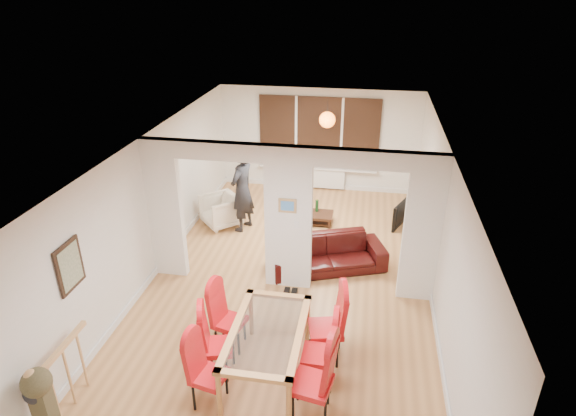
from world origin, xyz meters
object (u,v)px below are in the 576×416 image
(dining_chair_rb, at_px, (319,350))
(sofa, at_px, (327,254))
(dining_table, at_px, (268,353))
(dining_chair_lb, at_px, (217,342))
(dining_chair_rc, at_px, (326,324))
(bowl, at_px, (304,213))
(armchair, at_px, (221,211))
(dining_chair_la, at_px, (209,371))
(person, at_px, (242,190))
(dining_chair_ra, at_px, (312,379))
(television, at_px, (398,211))
(dining_chair_lc, at_px, (230,318))
(bottle, at_px, (317,205))
(coffee_table, at_px, (310,218))

(dining_chair_rb, bearing_deg, sofa, 93.51)
(dining_table, bearing_deg, dining_chair_lb, -177.10)
(dining_chair_rc, distance_m, bowl, 4.22)
(dining_chair_rb, distance_m, armchair, 5.01)
(dining_chair_la, height_order, person, person)
(sofa, xyz_separation_m, person, (-1.97, 1.28, 0.61))
(dining_chair_lb, distance_m, dining_chair_ra, 1.45)
(dining_chair_rb, bearing_deg, dining_table, -178.15)
(dining_chair_rb, relative_size, television, 1.08)
(dining_chair_lc, relative_size, dining_chair_rb, 0.96)
(dining_table, xyz_separation_m, person, (-1.44, 4.17, 0.52))
(armchair, bearing_deg, sofa, 18.09)
(dining_chair_rb, distance_m, sofa, 2.89)
(sofa, bearing_deg, bottle, 82.05)
(armchair, bearing_deg, coffee_table, 59.96)
(armchair, xyz_separation_m, coffee_table, (1.92, 0.44, -0.23))
(sofa, bearing_deg, television, 36.87)
(dining_chair_rc, bearing_deg, dining_chair_rb, -108.28)
(television, bearing_deg, sofa, 171.20)
(dining_chair_la, xyz_separation_m, armchair, (-1.33, 4.83, -0.17))
(dining_chair_lb, bearing_deg, armchair, 91.56)
(dining_chair_lc, relative_size, coffee_table, 1.01)
(dining_chair_rb, height_order, bowl, dining_chair_rb)
(armchair, relative_size, bowl, 3.64)
(television, bearing_deg, bowl, 124.54)
(dining_chair_lc, xyz_separation_m, sofa, (1.20, 2.40, -0.21))
(dining_chair_rc, height_order, sofa, dining_chair_rc)
(dining_chair_lc, bearing_deg, television, 75.22)
(dining_chair_lb, distance_m, dining_chair_rb, 1.38)
(sofa, xyz_separation_m, coffee_table, (-0.58, 1.82, -0.19))
(dining_chair_ra, relative_size, person, 0.64)
(bottle, bearing_deg, person, -156.92)
(dining_chair_rb, bearing_deg, dining_chair_lb, -177.45)
(dining_chair_lc, bearing_deg, bottle, 94.69)
(person, bearing_deg, sofa, 74.87)
(dining_chair_rc, xyz_separation_m, bottle, (-0.63, 4.31, -0.20))
(person, xyz_separation_m, bowl, (1.26, 0.46, -0.66))
(dining_chair_ra, bearing_deg, dining_chair_la, -168.86)
(dining_chair_lc, height_order, person, person)
(dining_chair_rb, height_order, television, dining_chair_rb)
(dining_chair_rb, bearing_deg, armchair, 122.36)
(dining_table, distance_m, dining_chair_ra, 0.88)
(dining_chair_rc, relative_size, bowl, 5.59)
(dining_table, height_order, dining_chair_rc, dining_chair_rc)
(dining_chair_lb, xyz_separation_m, dining_chair_rb, (1.38, 0.05, 0.03))
(dining_chair_rc, relative_size, armchair, 1.54)
(dining_chair_rc, xyz_separation_m, armchair, (-2.70, 3.75, -0.24))
(dining_chair_ra, bearing_deg, dining_table, 150.90)
(dining_chair_ra, distance_m, bowl, 5.25)
(armchair, height_order, bowl, armchair)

